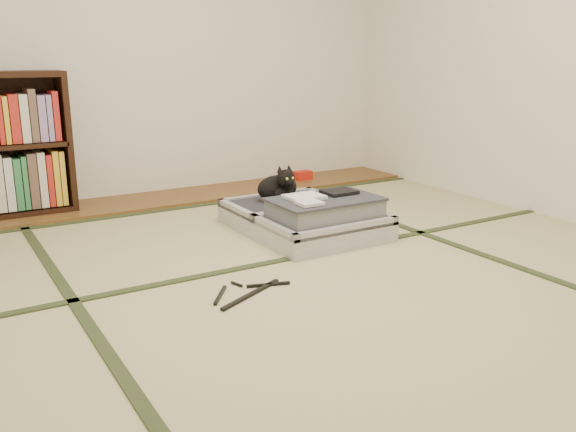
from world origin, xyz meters
TOP-DOWN VIEW (x-y plane):
  - floor at (0.00, 0.00)m, footprint 4.50×4.50m
  - wood_strip at (0.00, 2.00)m, footprint 4.00×0.50m
  - red_item at (1.20, 2.03)m, footprint 0.16×0.10m
  - tatami_borders at (0.00, 0.49)m, footprint 4.00×4.50m
  - suitcase at (0.43, 0.76)m, footprint 0.69×0.92m
  - cat at (0.41, 1.05)m, footprint 0.31×0.31m
  - cable_coil at (0.59, 1.09)m, footprint 0.10×0.10m
  - hanger at (-0.31, 0.10)m, footprint 0.41×0.27m

SIDE VIEW (x-z plane):
  - floor at x=0.00m, z-range 0.00..0.00m
  - tatami_borders at x=0.00m, z-range 0.00..0.01m
  - hanger at x=-0.31m, z-range 0.00..0.01m
  - wood_strip at x=0.00m, z-range 0.00..0.02m
  - red_item at x=1.20m, z-range 0.02..0.09m
  - suitcase at x=0.43m, z-range -0.04..0.23m
  - cable_coil at x=0.59m, z-range 0.13..0.15m
  - cat at x=0.41m, z-range 0.10..0.35m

